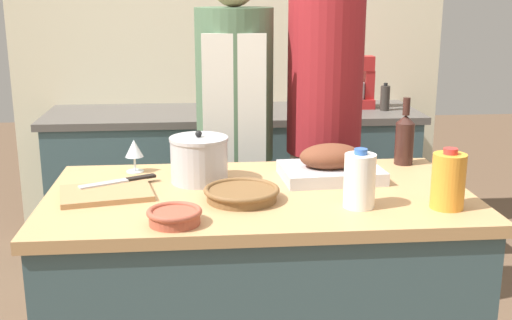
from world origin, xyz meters
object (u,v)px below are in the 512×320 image
(wicker_basket, at_px, (242,193))
(person_cook_guest, at_px, (324,122))
(juice_jug, at_px, (448,181))
(stand_mixer, at_px, (358,86))
(person_cook_aproned, at_px, (235,132))
(condiment_bottle_tall, at_px, (251,99))
(milk_jug, at_px, (360,180))
(wine_bottle_green, at_px, (405,138))
(roasting_pan, at_px, (331,165))
(wine_glass_left, at_px, (134,150))
(condiment_bottle_short, at_px, (385,98))
(cutting_board, at_px, (106,194))
(knife_chef, at_px, (121,181))
(stock_pot, at_px, (199,159))
(mixing_bowl, at_px, (174,216))

(wicker_basket, bearing_deg, person_cook_guest, 63.65)
(wicker_basket, bearing_deg, juice_jug, -11.73)
(wicker_basket, height_order, stand_mixer, stand_mixer)
(person_cook_aproned, bearing_deg, stand_mixer, 49.39)
(condiment_bottle_tall, bearing_deg, milk_jug, -83.82)
(wine_bottle_green, bearing_deg, roasting_pan, -151.71)
(wine_glass_left, xyz_separation_m, stand_mixer, (1.19, 1.36, 0.02))
(roasting_pan, bearing_deg, condiment_bottle_tall, 96.52)
(person_cook_aproned, bearing_deg, wicker_basket, -88.21)
(wine_bottle_green, xyz_separation_m, condiment_bottle_short, (0.28, 1.24, -0.05))
(condiment_bottle_short, bearing_deg, wicker_basket, -120.02)
(cutting_board, bearing_deg, knife_chef, 70.20)
(milk_jug, bearing_deg, cutting_board, 167.49)
(person_cook_aproned, bearing_deg, condiment_bottle_short, 41.10)
(cutting_board, distance_m, person_cook_guest, 1.20)
(stock_pot, height_order, wine_bottle_green, wine_bottle_green)
(wicker_basket, height_order, person_cook_aproned, person_cook_aproned)
(cutting_board, distance_m, stand_mixer, 2.08)
(stand_mixer, xyz_separation_m, person_cook_guest, (-0.37, -0.85, -0.04))
(juice_jug, relative_size, condiment_bottle_tall, 1.26)
(knife_chef, bearing_deg, condiment_bottle_tall, 69.09)
(roasting_pan, xyz_separation_m, juice_jug, (0.30, -0.35, 0.04))
(cutting_board, height_order, person_cook_guest, person_cook_guest)
(knife_chef, distance_m, condiment_bottle_tall, 1.61)
(roasting_pan, distance_m, mixing_bowl, 0.69)
(knife_chef, xyz_separation_m, person_cook_guest, (0.85, 0.70, 0.05))
(juice_jug, height_order, wine_glass_left, juice_jug)
(mixing_bowl, relative_size, wine_glass_left, 1.31)
(wine_bottle_green, bearing_deg, wine_glass_left, -178.78)
(condiment_bottle_tall, bearing_deg, wicker_basket, -95.68)
(stand_mixer, relative_size, person_cook_aproned, 0.18)
(mixing_bowl, bearing_deg, person_cook_aproned, 78.03)
(condiment_bottle_short, bearing_deg, stand_mixer, 143.90)
(cutting_board, xyz_separation_m, person_cook_aproned, (0.48, 0.86, 0.01))
(roasting_pan, distance_m, stand_mixer, 1.59)
(wine_glass_left, bearing_deg, stock_pot, -31.72)
(person_cook_aproned, bearing_deg, cutting_board, -115.31)
(knife_chef, bearing_deg, wicker_basket, -24.56)
(milk_jug, height_order, person_cook_guest, person_cook_guest)
(knife_chef, distance_m, condiment_bottle_short, 1.98)
(juice_jug, height_order, stand_mixer, stand_mixer)
(cutting_board, bearing_deg, mixing_bowl, -50.17)
(stand_mixer, xyz_separation_m, condiment_bottle_short, (0.14, -0.10, -0.05))
(milk_jug, height_order, wine_bottle_green, wine_bottle_green)
(wicker_basket, bearing_deg, knife_chef, 155.44)
(milk_jug, xyz_separation_m, condiment_bottle_short, (0.58, 1.73, -0.03))
(roasting_pan, height_order, juice_jug, juice_jug)
(roasting_pan, height_order, stand_mixer, stand_mixer)
(wicker_basket, height_order, knife_chef, wicker_basket)
(stock_pot, distance_m, condiment_bottle_tall, 1.50)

